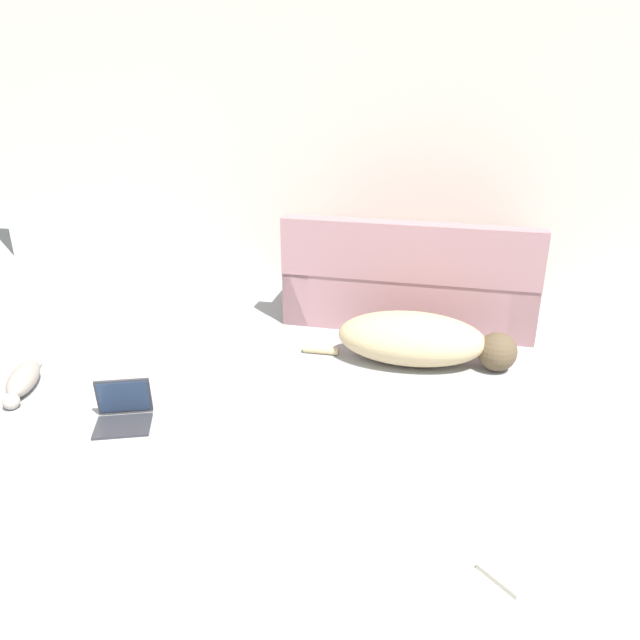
# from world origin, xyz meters

# --- Properties ---
(wall_back) EXTENTS (7.00, 0.06, 2.50)m
(wall_back) POSITION_xyz_m (0.00, 4.13, 1.25)
(wall_back) COLOR beige
(wall_back) RESTS_ON ground_plane
(couch) EXTENTS (1.88, 0.92, 0.85)m
(couch) POSITION_xyz_m (0.68, 3.40, 0.27)
(couch) COLOR #A3757A
(couch) RESTS_ON ground_plane
(dog) EXTENTS (1.45, 0.51, 0.35)m
(dog) POSITION_xyz_m (0.81, 2.57, 0.17)
(dog) COLOR tan
(dog) RESTS_ON ground_plane
(cat) EXTENTS (0.29, 0.60, 0.14)m
(cat) POSITION_xyz_m (-1.56, 1.63, 0.07)
(cat) COLOR gray
(cat) RESTS_ON ground_plane
(laptop_open) EXTENTS (0.38, 0.36, 0.24)m
(laptop_open) POSITION_xyz_m (-0.77, 1.45, 0.08)
(laptop_open) COLOR #2D2D33
(laptop_open) RESTS_ON ground_plane
(book_cream) EXTENTS (0.23, 0.23, 0.02)m
(book_cream) POSITION_xyz_m (1.32, 0.73, 0.01)
(book_cream) COLOR beige
(book_cream) RESTS_ON ground_plane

